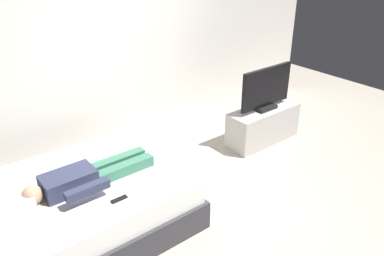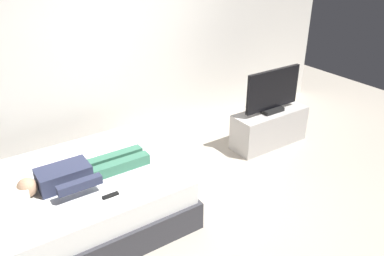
% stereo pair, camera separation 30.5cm
% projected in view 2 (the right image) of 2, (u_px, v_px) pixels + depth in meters
% --- Properties ---
extents(ground_plane, '(10.00, 10.00, 0.00)m').
position_uv_depth(ground_plane, '(192.00, 207.00, 4.17)').
color(ground_plane, '#ADA393').
extents(back_wall, '(6.40, 0.10, 2.80)m').
position_uv_depth(back_wall, '(143.00, 41.00, 5.03)').
color(back_wall, silver).
rests_on(back_wall, ground).
extents(bed, '(1.99, 1.57, 0.54)m').
position_uv_depth(bed, '(77.00, 201.00, 3.84)').
color(bed, '#333338').
rests_on(bed, ground).
extents(person, '(1.26, 0.46, 0.18)m').
position_uv_depth(person, '(78.00, 173.00, 3.64)').
color(person, '#2D334C').
rests_on(person, bed).
extents(remote, '(0.15, 0.04, 0.02)m').
position_uv_depth(remote, '(111.00, 195.00, 3.45)').
color(remote, black).
rests_on(remote, bed).
extents(tv_stand, '(1.10, 0.40, 0.50)m').
position_uv_depth(tv_stand, '(269.00, 128.00, 5.34)').
color(tv_stand, '#B7B2AD').
rests_on(tv_stand, ground).
extents(tv, '(0.88, 0.20, 0.59)m').
position_uv_depth(tv, '(273.00, 92.00, 5.10)').
color(tv, black).
rests_on(tv, tv_stand).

